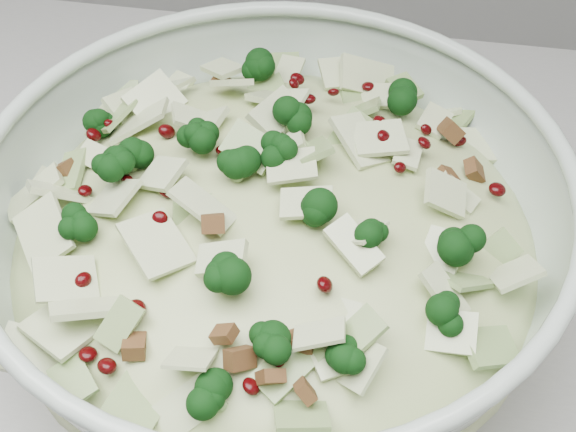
# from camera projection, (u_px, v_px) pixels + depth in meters

# --- Properties ---
(mixing_bowl) EXTENTS (0.46, 0.46, 0.15)m
(mixing_bowl) POSITION_uv_depth(u_px,v_px,m) (275.00, 249.00, 0.52)
(mixing_bowl) COLOR #B1C3B6
(mixing_bowl) RESTS_ON counter
(salad) EXTENTS (0.38, 0.38, 0.15)m
(salad) POSITION_uv_depth(u_px,v_px,m) (275.00, 224.00, 0.50)
(salad) COLOR #B1BE82
(salad) RESTS_ON mixing_bowl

